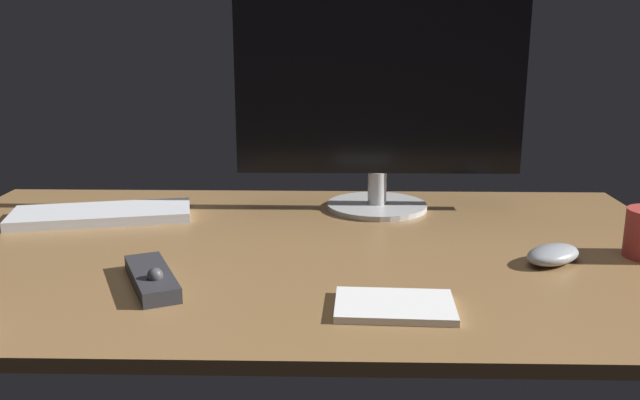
# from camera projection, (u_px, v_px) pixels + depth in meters

# --- Properties ---
(desk) EXTENTS (1.40, 0.84, 0.02)m
(desk) POSITION_uv_depth(u_px,v_px,m) (297.00, 252.00, 1.19)
(desk) COLOR olive
(desk) RESTS_ON ground
(monitor) EXTENTS (0.59, 0.21, 0.46)m
(monitor) POSITION_uv_depth(u_px,v_px,m) (379.00, 91.00, 1.38)
(monitor) COLOR #BCBCBC
(monitor) RESTS_ON desk
(keyboard) EXTENTS (0.37, 0.21, 0.02)m
(keyboard) POSITION_uv_depth(u_px,v_px,m) (102.00, 214.00, 1.36)
(keyboard) COLOR silver
(keyboard) RESTS_ON desk
(computer_mouse) EXTENTS (0.13, 0.12, 0.03)m
(computer_mouse) POSITION_uv_depth(u_px,v_px,m) (553.00, 255.00, 1.10)
(computer_mouse) COLOR #999EA5
(computer_mouse) RESTS_ON desk
(media_remote) EXTENTS (0.12, 0.18, 0.04)m
(media_remote) POSITION_uv_depth(u_px,v_px,m) (152.00, 278.00, 1.00)
(media_remote) COLOR #2D2D33
(media_remote) RESTS_ON desk
(notepad) EXTENTS (0.17, 0.11, 0.01)m
(notepad) POSITION_uv_depth(u_px,v_px,m) (395.00, 306.00, 0.92)
(notepad) COLOR white
(notepad) RESTS_ON desk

